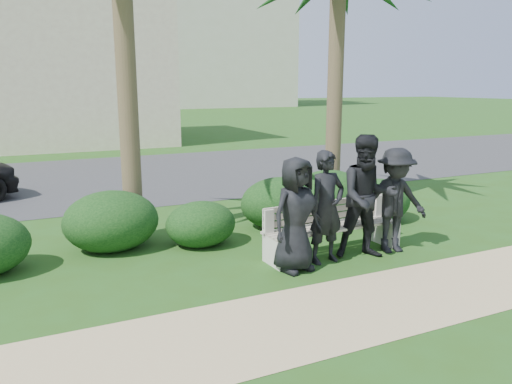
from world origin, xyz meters
The scene contains 14 objects.
ground centered at (0.00, 0.00, 0.00)m, with size 160.00×160.00×0.00m, color #274A15.
footpath centered at (0.00, -1.80, 0.00)m, with size 30.00×1.60×0.01m, color tan.
asphalt_street centered at (0.00, 8.00, 0.00)m, with size 160.00×8.00×0.01m, color #2D2D30.
stucco_bldg_right centered at (-1.00, 18.00, 3.66)m, with size 8.40×8.40×7.30m.
park_bench centered at (1.14, -0.06, 0.35)m, with size 2.23×0.61×0.77m.
man_a centered at (0.27, -0.43, 0.80)m, with size 0.78×0.51×1.60m, color black.
man_b centered at (0.84, -0.33, 0.82)m, with size 0.60×0.39×1.64m, color black.
man_c centered at (1.49, -0.41, 0.92)m, with size 0.90×0.70×1.84m, color black.
man_d centered at (2.04, -0.38, 0.81)m, with size 1.05×0.60×1.62m, color black.
hedge_b centered at (-1.88, 1.60, 0.48)m, with size 1.48×1.22×0.96m, color black.
hedge_c centered at (-0.55, 1.19, 0.37)m, with size 1.14×0.94×0.74m, color black.
hedge_d centered at (1.09, 1.61, 0.47)m, with size 1.44×1.19×0.94m, color black.
hedge_e centered at (2.13, 1.56, 0.50)m, with size 1.54×1.27×1.01m, color black.
hedge_f centered at (2.98, 1.16, 0.42)m, with size 1.28×1.05×0.83m, color black.
Camera 1 is at (-3.03, -6.17, 2.54)m, focal length 35.00 mm.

